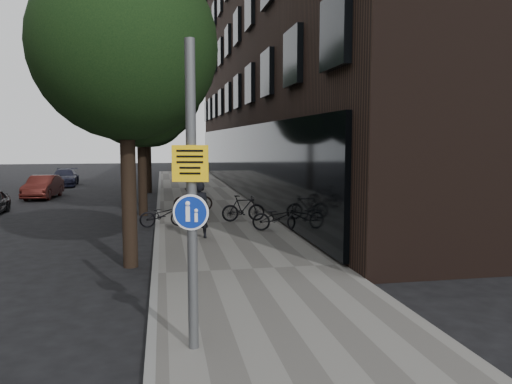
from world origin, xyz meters
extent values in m
plane|color=black|center=(0.00, 0.00, 0.00)|extent=(120.00, 120.00, 0.00)
cube|color=slate|center=(0.25, 10.00, 0.06)|extent=(4.50, 60.00, 0.12)
cube|color=slate|center=(-2.00, 10.00, 0.07)|extent=(0.15, 60.00, 0.13)
cube|color=black|center=(8.50, 22.00, 9.00)|extent=(12.00, 40.00, 18.00)
cylinder|color=black|center=(-2.60, 4.50, 1.60)|extent=(0.36, 0.36, 3.20)
sphere|color=black|center=(-2.60, 4.50, 5.30)|extent=(4.40, 4.40, 4.40)
sphere|color=black|center=(-2.20, 5.30, 4.30)|extent=(2.64, 2.64, 2.64)
cylinder|color=black|center=(-2.60, 13.00, 1.60)|extent=(0.36, 0.36, 3.20)
sphere|color=black|center=(-2.60, 13.00, 5.30)|extent=(5.00, 5.00, 5.00)
sphere|color=black|center=(-2.20, 13.80, 4.30)|extent=(3.00, 3.00, 3.00)
cylinder|color=black|center=(-2.60, 22.00, 1.60)|extent=(0.36, 0.36, 3.20)
sphere|color=black|center=(-2.60, 22.00, 5.30)|extent=(5.00, 5.00, 5.00)
sphere|color=black|center=(-2.20, 22.80, 4.30)|extent=(3.00, 3.00, 3.00)
cylinder|color=#595B5E|center=(-1.39, -0.88, 2.31)|extent=(0.15, 0.15, 4.38)
cube|color=gold|center=(-1.39, -0.88, 2.80)|extent=(0.50, 0.15, 0.51)
cylinder|color=navy|center=(-1.39, -0.88, 2.11)|extent=(0.44, 0.12, 0.45)
cylinder|color=white|center=(-1.39, -0.88, 2.11)|extent=(0.49, 0.14, 0.51)
imported|color=black|center=(-0.72, 7.21, 1.00)|extent=(0.67, 0.46, 1.76)
imported|color=black|center=(1.94, 7.91, 0.58)|extent=(1.84, 1.12, 0.91)
imported|color=black|center=(1.12, 10.07, 0.60)|extent=(1.63, 0.52, 0.97)
imported|color=black|center=(-1.80, 9.44, 0.54)|extent=(1.67, 0.80, 0.84)
imported|color=black|center=(-0.55, 13.00, 0.61)|extent=(1.64, 0.48, 0.98)
imported|color=#541C18|center=(-8.07, 20.19, 0.60)|extent=(1.51, 3.74, 1.21)
imported|color=black|center=(-8.28, 27.40, 0.58)|extent=(1.89, 4.07, 1.15)
camera|label=1|loc=(-1.79, -7.88, 3.13)|focal=35.00mm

